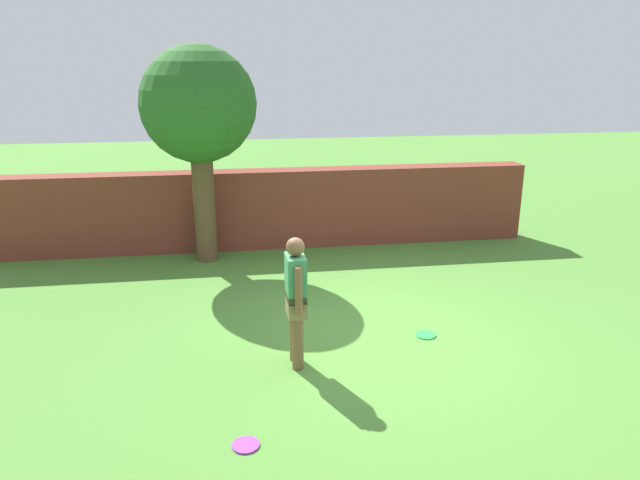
% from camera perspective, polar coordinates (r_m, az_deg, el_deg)
% --- Properties ---
extents(ground_plane, '(40.00, 40.00, 0.00)m').
position_cam_1_polar(ground_plane, '(8.01, 5.41, -9.40)').
color(ground_plane, '#4C8433').
extents(brick_wall, '(10.97, 0.50, 1.52)m').
position_cam_1_polar(brick_wall, '(11.48, -6.81, 2.98)').
color(brick_wall, brown).
rests_on(brick_wall, ground).
extents(tree, '(2.00, 2.00, 3.82)m').
position_cam_1_polar(tree, '(10.51, -11.73, 12.44)').
color(tree, brown).
rests_on(tree, ground).
extents(person, '(0.23, 0.54, 1.62)m').
position_cam_1_polar(person, '(6.96, -2.36, -5.47)').
color(person, brown).
rests_on(person, ground).
extents(frisbee_purple, '(0.27, 0.27, 0.02)m').
position_cam_1_polar(frisbee_purple, '(6.05, -7.23, -19.18)').
color(frisbee_purple, purple).
rests_on(frisbee_purple, ground).
extents(frisbee_green, '(0.27, 0.27, 0.02)m').
position_cam_1_polar(frisbee_green, '(8.14, 10.24, -9.07)').
color(frisbee_green, green).
rests_on(frisbee_green, ground).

